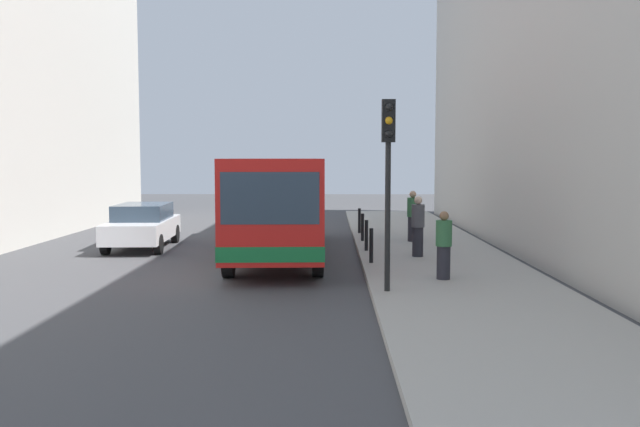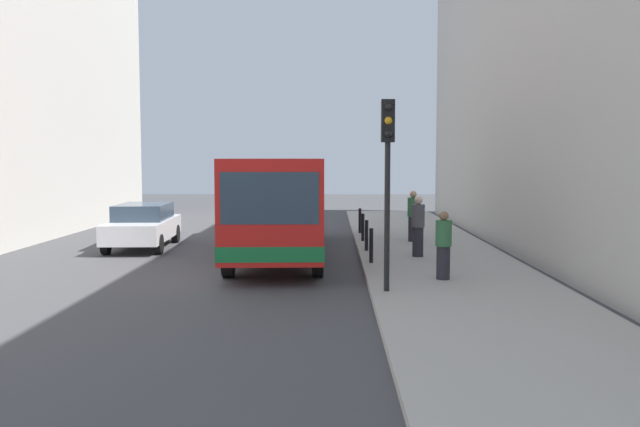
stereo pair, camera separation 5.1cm
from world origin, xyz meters
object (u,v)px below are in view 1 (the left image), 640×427
at_px(bollard_mid, 366,235).
at_px(pedestrian_near_signal, 444,246).
at_px(bollard_far, 363,227).
at_px(traffic_light, 388,159).
at_px(bollard_farthest, 359,221).
at_px(car_beside_bus, 143,225).
at_px(bollard_near, 371,245).
at_px(pedestrian_far_sidewalk, 413,216).
at_px(pedestrian_mid_sidewalk, 418,226).
at_px(bus, 278,200).

distance_m(bollard_mid, pedestrian_near_signal, 5.23).
bearing_deg(bollard_far, traffic_light, -89.36).
height_order(traffic_light, bollard_farthest, traffic_light).
height_order(car_beside_bus, bollard_near, car_beside_bus).
xyz_separation_m(car_beside_bus, bollard_far, (7.42, 0.88, -0.16)).
bearing_deg(pedestrian_far_sidewalk, pedestrian_mid_sidewalk, -19.18).
xyz_separation_m(bus, pedestrian_near_signal, (4.30, -5.06, -0.77)).
bearing_deg(pedestrian_mid_sidewalk, traffic_light, 171.05).
bearing_deg(car_beside_bus, bollard_mid, 165.03).
bearing_deg(bollard_far, car_beside_bus, -173.20).
relative_size(car_beside_bus, pedestrian_far_sidewalk, 2.57).
height_order(car_beside_bus, bollard_mid, car_beside_bus).
height_order(traffic_light, pedestrian_mid_sidewalk, traffic_light).
relative_size(bollard_near, bollard_farthest, 1.00).
xyz_separation_m(bollard_near, pedestrian_mid_sidewalk, (1.43, 1.20, 0.41)).
relative_size(bollard_near, pedestrian_near_signal, 0.59).
relative_size(bollard_near, bollard_far, 1.00).
xyz_separation_m(bollard_near, bollard_far, (0.00, 4.92, 0.00)).
xyz_separation_m(pedestrian_near_signal, pedestrian_mid_sidewalk, (-0.13, 3.72, 0.08)).
distance_m(bus, pedestrian_mid_sidewalk, 4.44).
distance_m(car_beside_bus, bollard_farthest, 8.14).
distance_m(bus, bollard_farthest, 5.67).
bearing_deg(pedestrian_near_signal, pedestrian_mid_sidewalk, -140.03).
bearing_deg(traffic_light, bollard_near, 91.44).
bearing_deg(traffic_light, pedestrian_mid_sidewalk, 75.62).
xyz_separation_m(bus, bollard_mid, (2.75, -0.08, -1.10)).
bearing_deg(bollard_farthest, bollard_far, -90.00).
relative_size(bus, car_beside_bus, 2.48).
relative_size(bollard_near, pedestrian_mid_sidewalk, 0.54).
bearing_deg(pedestrian_near_signal, traffic_light, -6.77).
xyz_separation_m(bus, pedestrian_mid_sidewalk, (4.18, -1.34, -0.69)).
distance_m(bollard_farthest, pedestrian_near_signal, 10.03).
bearing_deg(bus, car_beside_bus, -20.17).
bearing_deg(pedestrian_far_sidewalk, bollard_near, -34.30).
bearing_deg(pedestrian_far_sidewalk, bollard_far, -108.58).
bearing_deg(traffic_light, pedestrian_near_signal, 45.18).
distance_m(car_beside_bus, bollard_mid, 7.58).
bearing_deg(pedestrian_near_signal, bus, -101.62).
xyz_separation_m(bollard_mid, bollard_far, (0.00, 2.46, 0.00)).
height_order(car_beside_bus, pedestrian_far_sidewalk, pedestrian_far_sidewalk).
xyz_separation_m(bollard_mid, bollard_farthest, (0.00, 4.92, 0.00)).
relative_size(traffic_light, bollard_farthest, 4.32).
distance_m(car_beside_bus, traffic_light, 11.22).
height_order(car_beside_bus, traffic_light, traffic_light).
bearing_deg(traffic_light, bollard_farthest, 90.50).
xyz_separation_m(traffic_light, pedestrian_mid_sidewalk, (1.33, 5.19, -1.97)).
bearing_deg(bus, bollard_farthest, -122.01).
bearing_deg(bollard_farthest, pedestrian_far_sidewalk, -56.35).
bearing_deg(bollard_mid, pedestrian_near_signal, -72.67).
bearing_deg(pedestrian_near_signal, bollard_near, -110.31).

